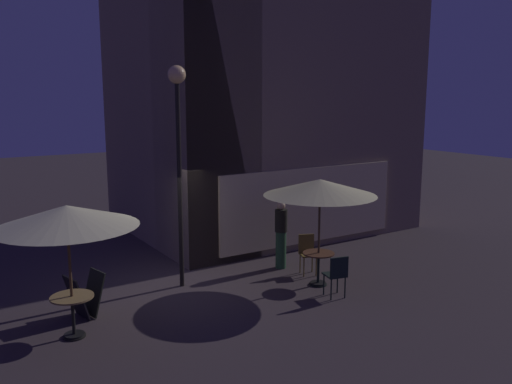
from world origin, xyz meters
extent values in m
plane|color=#3A2F32|center=(0.00, 0.00, 0.00)|extent=(60.00, 60.00, 0.00)
cube|color=gray|center=(5.00, 2.02, 4.89)|extent=(8.30, 2.13, 9.78)
cube|color=gray|center=(1.91, 4.19, 4.89)|extent=(2.13, 6.47, 9.78)
cube|color=beige|center=(4.58, 0.92, 1.25)|extent=(5.81, 0.08, 2.10)
cylinder|color=black|center=(0.24, 0.07, 2.29)|extent=(0.10, 0.10, 4.58)
sphere|color=#FECA86|center=(0.24, 0.07, 4.70)|extent=(0.39, 0.39, 0.39)
cube|color=black|center=(-1.89, -0.47, 0.44)|extent=(0.39, 0.60, 0.86)
cube|color=black|center=(-2.24, -0.55, 0.44)|extent=(0.39, 0.60, 0.86)
cylinder|color=black|center=(-2.49, -1.30, 0.01)|extent=(0.40, 0.40, 0.03)
cylinder|color=black|center=(-2.49, -1.30, 0.37)|extent=(0.06, 0.06, 0.74)
cylinder|color=olive|center=(-2.49, -1.30, 0.75)|extent=(0.76, 0.76, 0.03)
cylinder|color=black|center=(2.90, -1.54, 0.01)|extent=(0.40, 0.40, 0.03)
cylinder|color=black|center=(2.90, -1.54, 0.37)|extent=(0.06, 0.06, 0.73)
cylinder|color=#502E1E|center=(2.90, -1.54, 0.75)|extent=(0.72, 0.72, 0.03)
cylinder|color=black|center=(-2.49, -1.30, 0.03)|extent=(0.36, 0.36, 0.06)
cylinder|color=brown|center=(-2.49, -1.30, 1.18)|extent=(0.05, 0.05, 2.36)
cone|color=beige|center=(-2.49, -1.30, 2.22)|extent=(2.46, 2.46, 0.38)
cylinder|color=black|center=(2.90, -1.54, 0.03)|extent=(0.36, 0.36, 0.06)
cylinder|color=#493726|center=(2.90, -1.54, 1.20)|extent=(0.05, 0.05, 2.39)
cone|color=beige|center=(2.90, -1.54, 2.26)|extent=(2.52, 2.52, 0.36)
cylinder|color=black|center=(2.61, -2.09, 0.23)|extent=(0.03, 0.03, 0.47)
cylinder|color=black|center=(2.94, -2.15, 0.23)|extent=(0.03, 0.03, 0.47)
cylinder|color=black|center=(2.54, -2.41, 0.23)|extent=(0.03, 0.03, 0.47)
cylinder|color=black|center=(2.87, -2.48, 0.23)|extent=(0.03, 0.03, 0.47)
cube|color=black|center=(2.74, -2.28, 0.48)|extent=(0.49, 0.49, 0.04)
cube|color=black|center=(2.70, -2.47, 0.72)|extent=(0.41, 0.13, 0.43)
cylinder|color=brown|center=(3.24, -1.03, 0.24)|extent=(0.03, 0.03, 0.48)
cylinder|color=brown|center=(2.95, -0.93, 0.24)|extent=(0.03, 0.03, 0.48)
cylinder|color=brown|center=(3.35, -0.74, 0.24)|extent=(0.03, 0.03, 0.48)
cylinder|color=brown|center=(3.06, -0.64, 0.24)|extent=(0.03, 0.03, 0.48)
cube|color=brown|center=(3.15, -0.84, 0.49)|extent=(0.49, 0.49, 0.03)
cube|color=brown|center=(3.21, -0.67, 0.73)|extent=(0.38, 0.17, 0.44)
cylinder|color=#2A5031|center=(2.88, -0.07, 0.47)|extent=(0.26, 0.26, 0.94)
cylinder|color=black|center=(2.88, -0.07, 1.22)|extent=(0.31, 0.31, 0.56)
sphere|color=beige|center=(2.88, -0.07, 1.59)|extent=(0.20, 0.20, 0.20)
camera|label=1|loc=(-4.52, -10.61, 4.26)|focal=37.47mm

